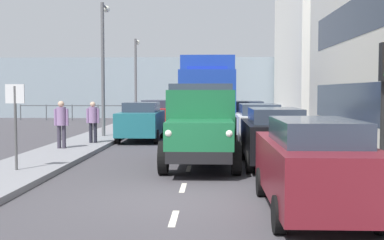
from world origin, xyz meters
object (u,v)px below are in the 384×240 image
object	(u,v)px
car_black_kerbside_1	(274,136)
truck_vintage_green	(201,127)
car_teal_oppositeside_0	(141,121)
lamp_post_promenade	(104,56)
lorry_cargo_blue	(208,94)
pedestrian_with_bag	(93,119)
car_maroon_kerbside_near	(313,164)
car_navy_kerbside_3	(248,117)
lamp_post_far	(136,72)
car_red_oppositeside_1	(156,115)
street_sign	(15,112)
pedestrian_in_dark_coat	(61,120)
car_white_kerbside_2	(258,125)

from	to	relation	value
car_black_kerbside_1	truck_vintage_green	bearing A→B (deg)	8.31
car_teal_oppositeside_0	lamp_post_promenade	xyz separation A→B (m)	(1.87, -0.86, 2.93)
car_teal_oppositeside_0	lorry_cargo_blue	bearing A→B (deg)	-140.09
car_black_kerbside_1	pedestrian_with_bag	world-z (taller)	pedestrian_with_bag
car_maroon_kerbside_near	car_navy_kerbside_3	xyz separation A→B (m)	(-0.00, -16.21, -0.00)
car_black_kerbside_1	pedestrian_with_bag	xyz separation A→B (m)	(6.59, -4.87, 0.22)
lamp_post_far	car_red_oppositeside_1	bearing A→B (deg)	110.30
lamp_post_promenade	street_sign	world-z (taller)	lamp_post_promenade
car_maroon_kerbside_near	lorry_cargo_blue	bearing A→B (deg)	-82.41
car_red_oppositeside_1	lamp_post_far	size ratio (longest dim) A/B	0.77
car_maroon_kerbside_near	lamp_post_far	distance (m)	24.69
lamp_post_promenade	car_black_kerbside_1	bearing A→B (deg)	130.24
pedestrian_in_dark_coat	lamp_post_promenade	size ratio (longest dim) A/B	0.28
lorry_cargo_blue	car_black_kerbside_1	size ratio (longest dim) A/B	2.02
car_navy_kerbside_3	car_teal_oppositeside_0	distance (m)	6.04
car_navy_kerbside_3	pedestrian_with_bag	distance (m)	8.77
car_navy_kerbside_3	street_sign	xyz separation A→B (m)	(6.97, 12.56, 0.79)
car_maroon_kerbside_near	car_black_kerbside_1	distance (m)	5.56
car_white_kerbside_2	car_navy_kerbside_3	distance (m)	5.73
lorry_cargo_blue	lamp_post_promenade	distance (m)	5.37
car_red_oppositeside_1	pedestrian_in_dark_coat	size ratio (longest dim) A/B	2.49
car_maroon_kerbside_near	car_red_oppositeside_1	bearing A→B (deg)	-74.87
car_maroon_kerbside_near	car_teal_oppositeside_0	distance (m)	13.73
car_maroon_kerbside_near	car_black_kerbside_1	bearing A→B (deg)	-90.00
car_maroon_kerbside_near	car_red_oppositeside_1	size ratio (longest dim) A/B	1.04
pedestrian_in_dark_coat	pedestrian_with_bag	xyz separation A→B (m)	(-0.68, -1.92, -0.04)
lamp_post_far	truck_vintage_green	bearing A→B (deg)	104.48
pedestrian_in_dark_coat	pedestrian_with_bag	distance (m)	2.04
car_white_kerbside_2	car_red_oppositeside_1	xyz separation A→B (m)	(4.98, -7.95, -0.00)
truck_vintage_green	car_red_oppositeside_1	distance (m)	13.49
pedestrian_in_dark_coat	pedestrian_with_bag	size ratio (longest dim) A/B	1.04
truck_vintage_green	car_red_oppositeside_1	bearing A→B (deg)	-77.87
car_navy_kerbside_3	lamp_post_far	xyz separation A→B (m)	(6.88, -7.36, 2.62)
pedestrian_in_dark_coat	car_navy_kerbside_3	bearing A→B (deg)	-133.35
car_white_kerbside_2	pedestrian_with_bag	bearing A→B (deg)	0.47
car_red_oppositeside_1	street_sign	distance (m)	14.93
car_black_kerbside_1	lamp_post_far	distance (m)	19.45
truck_vintage_green	car_navy_kerbside_3	world-z (taller)	truck_vintage_green
lorry_cargo_blue	pedestrian_with_bag	xyz separation A→B (m)	(4.55, 4.83, -0.96)
car_white_kerbside_2	lamp_post_promenade	bearing A→B (deg)	-24.85
car_white_kerbside_2	pedestrian_in_dark_coat	world-z (taller)	pedestrian_in_dark_coat
lorry_cargo_blue	street_sign	bearing A→B (deg)	66.99
car_navy_kerbside_3	lamp_post_promenade	world-z (taller)	lamp_post_promenade
car_red_oppositeside_1	lamp_post_far	distance (m)	6.07
car_maroon_kerbside_near	lamp_post_promenade	size ratio (longest dim) A/B	0.72
car_navy_kerbside_3	lamp_post_far	size ratio (longest dim) A/B	0.70
car_teal_oppositeside_0	pedestrian_in_dark_coat	xyz separation A→B (m)	(2.29, 4.28, 0.27)
car_black_kerbside_1	pedestrian_in_dark_coat	distance (m)	7.85
car_red_oppositeside_1	pedestrian_in_dark_coat	distance (m)	10.19
car_red_oppositeside_1	lamp_post_promenade	size ratio (longest dim) A/B	0.70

